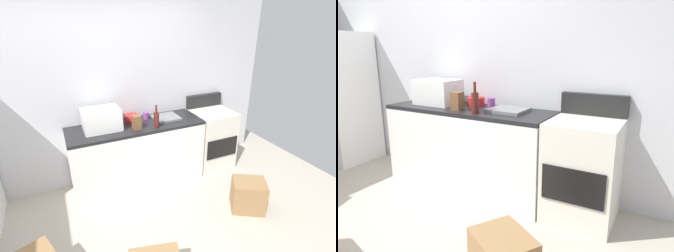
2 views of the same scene
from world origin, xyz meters
The scene contains 11 objects.
ground_plane centered at (0.00, 0.00, 0.00)m, with size 6.00×6.00×0.00m, color #B2A899.
wall_back centered at (0.00, 1.55, 1.30)m, with size 5.00×0.10×2.60m, color silver.
kitchen_counter centered at (0.30, 1.20, 0.45)m, with size 1.80×0.60×0.90m.
refrigerator centered at (-1.75, 1.15, 0.86)m, with size 0.68×0.66×1.71m, color white.
stove_oven centered at (1.52, 1.21, 0.47)m, with size 0.60×0.61×1.10m.
microwave centered at (-0.14, 1.23, 1.04)m, with size 0.46×0.34×0.27m, color white.
sink_basin centered at (0.75, 1.23, 0.92)m, with size 0.36×0.32×0.03m, color slate.
wine_bottle centered at (0.51, 1.01, 1.01)m, with size 0.07×0.07×0.30m.
coffee_mug centered at (0.49, 1.34, 0.95)m, with size 0.08×0.08×0.10m, color purple.
knife_block centered at (0.26, 1.06, 0.99)m, with size 0.10×0.10×0.18m, color brown.
mixing_bowl centered at (0.28, 1.36, 0.95)m, with size 0.19×0.19×0.09m, color red.
Camera 2 is at (2.14, -1.32, 1.49)m, focal length 32.39 mm.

